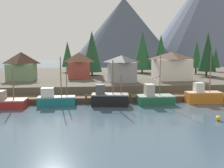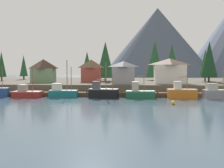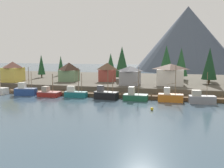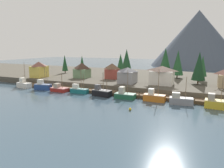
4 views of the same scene
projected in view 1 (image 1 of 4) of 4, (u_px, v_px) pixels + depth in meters
The scene contains 22 objects.
ground_plane at pixel (102, 89), 64.53m from camera, with size 400.00×400.00×1.00m, color #384C5B.
dock at pixel (108, 98), 46.64m from camera, with size 80.00×4.00×1.60m.
shoreline_bank at pixel (99, 78), 76.14m from camera, with size 400.00×56.00×2.50m, color #4C473D.
mountain_west_peak at pixel (124, 32), 174.77m from camera, with size 76.80×76.80×46.26m, color #475160.
mountain_central_peak at pixel (220, 6), 197.63m from camera, with size 121.84×121.84×89.34m, color slate.
fishing_boat_red at pixel (6, 102), 41.04m from camera, with size 6.36×3.38×6.57m.
fishing_boat_teal at pixel (55, 100), 42.39m from camera, with size 6.29×2.33×8.36m.
fishing_boat_black at pixel (109, 98), 42.72m from camera, with size 6.55×3.51×7.81m.
fishing_boat_green at pixel (154, 98), 43.72m from camera, with size 6.27×3.12×8.95m.
fishing_boat_orange at pixel (203, 96), 44.98m from camera, with size 6.28×2.49×9.51m.
house_grey at pixel (122, 68), 55.80m from camera, with size 6.04×6.95×5.89m.
house_green at pixel (22, 66), 57.94m from camera, with size 6.28×5.73×6.61m.
house_red at pixel (79, 65), 61.93m from camera, with size 5.57×4.24×6.56m.
house_white at pixel (171, 66), 59.21m from camera, with size 8.36×6.99×6.65m.
conifer_near_left at pixel (215, 58), 82.78m from camera, with size 3.34×3.34×7.85m.
conifer_mid_left at pixel (68, 54), 80.99m from camera, with size 3.86×3.86×9.99m.
conifer_mid_right at pixel (142, 50), 78.06m from camera, with size 6.01×6.01×12.99m.
conifer_back_right at pixel (92, 51), 70.02m from camera, with size 5.59×5.59×12.46m.
conifer_centre at pixel (161, 52), 77.52m from camera, with size 4.97×4.97×12.00m.
conifer_far_left at pixel (196, 54), 74.81m from camera, with size 3.67×3.67×9.98m.
conifer_far_right at pixel (207, 52), 65.91m from camera, with size 4.79×4.79×11.73m.
channel_buoy at pixel (218, 118), 33.39m from camera, with size 0.70×0.70×0.70m, color gold.
Camera 1 is at (-3.92, -43.75, 9.24)m, focal length 39.95 mm.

